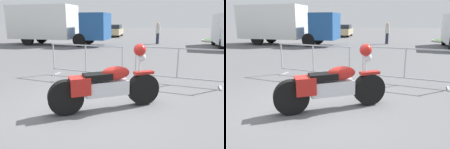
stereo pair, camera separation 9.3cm
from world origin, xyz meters
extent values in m
plane|color=#5B5B5E|center=(0.00, 0.00, 0.00)|extent=(120.00, 120.00, 0.00)
cylinder|color=black|center=(0.99, 0.40, 0.35)|extent=(0.68, 0.56, 0.69)
cylinder|color=black|center=(-0.39, -0.56, 0.35)|extent=(0.68, 0.56, 0.69)
cube|color=silver|center=(0.30, -0.08, 0.46)|extent=(0.90, 0.74, 0.30)
ellipsoid|color=#B21E19|center=(0.46, 0.03, 0.76)|extent=(0.66, 0.58, 0.28)
cube|color=black|center=(0.14, -0.19, 0.72)|extent=(0.64, 0.57, 0.13)
cube|color=#B21E19|center=(-0.16, -0.40, 0.56)|extent=(0.52, 0.51, 0.35)
cube|color=#B21E19|center=(0.99, 0.40, 0.72)|extent=(0.44, 0.37, 0.07)
cylinder|color=silver|center=(0.90, 0.34, 0.86)|extent=(0.06, 0.06, 0.49)
sphere|color=silver|center=(0.94, 0.37, 1.05)|extent=(0.17, 0.17, 0.17)
sphere|color=#B21E19|center=(0.90, 0.34, 1.22)|extent=(0.26, 0.26, 0.26)
cylinder|color=#9EA0A5|center=(-1.12, 2.25, 1.05)|extent=(2.58, 0.32, 0.04)
cylinder|color=#9EA0A5|center=(-1.12, 2.25, 0.20)|extent=(2.58, 0.32, 0.04)
cylinder|color=#9EA0A5|center=(-2.36, 2.39, 0.62)|extent=(0.05, 0.05, 0.85)
cylinder|color=#9EA0A5|center=(-1.12, 2.25, 0.62)|extent=(0.05, 0.05, 0.85)
cylinder|color=#9EA0A5|center=(0.12, 2.12, 0.62)|extent=(0.05, 0.05, 0.85)
cube|color=#9EA0A5|center=(-2.29, 2.38, 0.01)|extent=(0.11, 0.44, 0.03)
cube|color=#9EA0A5|center=(0.05, 2.13, 0.01)|extent=(0.11, 0.44, 0.03)
cylinder|color=#9EA0A5|center=(1.72, 2.25, 1.05)|extent=(2.58, 0.32, 0.04)
cylinder|color=#9EA0A5|center=(1.72, 2.25, 0.20)|extent=(2.58, 0.32, 0.04)
cylinder|color=#9EA0A5|center=(0.48, 2.39, 0.62)|extent=(0.05, 0.05, 0.85)
cylinder|color=#9EA0A5|center=(1.72, 2.25, 0.62)|extent=(0.05, 0.05, 0.85)
cube|color=#9EA0A5|center=(0.55, 2.38, 0.01)|extent=(0.11, 0.44, 0.03)
cube|color=#9EA0A5|center=(2.89, 2.13, 0.01)|extent=(0.11, 0.44, 0.03)
cube|color=white|center=(-8.32, 11.15, 1.73)|extent=(5.07, 2.46, 2.50)
cube|color=#1E4C8C|center=(-4.02, 11.29, 1.43)|extent=(1.87, 2.24, 1.90)
cylinder|color=black|center=(-4.99, 12.23, 0.48)|extent=(0.97, 0.31, 0.96)
cylinder|color=black|center=(-4.92, 10.30, 0.48)|extent=(0.97, 0.31, 0.96)
cylinder|color=black|center=(-9.20, 12.09, 0.48)|extent=(0.97, 0.31, 0.96)
cylinder|color=black|center=(-9.14, 10.16, 0.48)|extent=(0.97, 0.31, 0.96)
cylinder|color=black|center=(4.49, 11.04, 0.36)|extent=(0.25, 0.72, 0.72)
cylinder|color=black|center=(4.55, 14.34, 0.36)|extent=(0.25, 0.72, 0.72)
cube|color=#B7BABF|center=(-10.76, 21.12, 0.60)|extent=(2.12, 4.36, 0.69)
cube|color=#1E232B|center=(-10.75, 20.98, 1.19)|extent=(1.78, 2.30, 0.49)
cylinder|color=black|center=(-11.61, 22.40, 0.31)|extent=(0.28, 0.65, 0.63)
cylinder|color=black|center=(-10.18, 22.54, 0.31)|extent=(0.28, 0.65, 0.63)
cylinder|color=black|center=(-11.35, 19.71, 0.31)|extent=(0.28, 0.65, 0.63)
cylinder|color=black|center=(-9.92, 19.85, 0.31)|extent=(0.28, 0.65, 0.63)
cube|color=white|center=(-8.06, 21.05, 0.57)|extent=(2.03, 4.18, 0.66)
cube|color=#1E232B|center=(-8.05, 20.91, 1.14)|extent=(1.71, 2.20, 0.47)
cylinder|color=black|center=(-8.88, 22.27, 0.30)|extent=(0.26, 0.62, 0.60)
cylinder|color=black|center=(-7.50, 22.40, 0.30)|extent=(0.26, 0.62, 0.60)
cylinder|color=black|center=(-8.63, 19.70, 0.30)|extent=(0.26, 0.62, 0.60)
cylinder|color=black|center=(-7.25, 19.83, 0.30)|extent=(0.26, 0.62, 0.60)
cube|color=tan|center=(-5.36, 21.49, 0.59)|extent=(2.08, 4.28, 0.67)
cube|color=#1E232B|center=(-5.35, 21.35, 1.16)|extent=(1.75, 2.26, 0.48)
cylinder|color=black|center=(-6.20, 22.74, 0.31)|extent=(0.27, 0.63, 0.62)
cylinder|color=black|center=(-4.79, 22.88, 0.31)|extent=(0.27, 0.63, 0.62)
cylinder|color=black|center=(-5.94, 20.11, 0.31)|extent=(0.27, 0.63, 0.62)
cylinder|color=black|center=(-4.53, 20.25, 0.31)|extent=(0.27, 0.63, 0.62)
cylinder|color=#262838|center=(0.29, 13.93, 0.42)|extent=(0.27, 0.27, 0.85)
cylinder|color=beige|center=(0.29, 13.93, 1.16)|extent=(0.38, 0.38, 0.62)
sphere|color=tan|center=(0.29, 13.93, 1.58)|extent=(0.22, 0.22, 0.22)
cylinder|color=#ADA89E|center=(5.73, 17.46, 0.07)|extent=(3.30, 3.30, 0.14)
cylinder|color=#38662D|center=(5.73, 17.46, 0.15)|extent=(3.04, 3.04, 0.02)
sphere|color=#1E511E|center=(5.73, 18.10, 0.47)|extent=(0.77, 0.77, 0.77)
camera|label=1|loc=(1.57, -4.20, 1.80)|focal=35.00mm
camera|label=2|loc=(1.66, -4.17, 1.80)|focal=35.00mm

